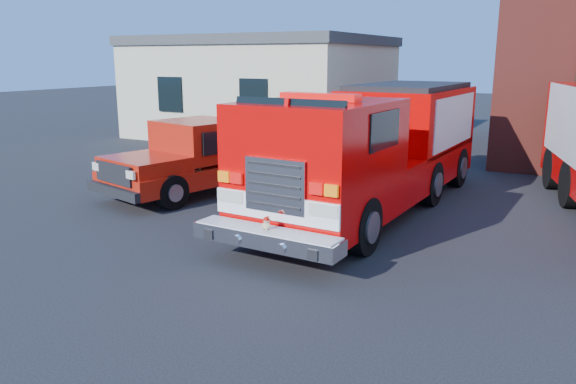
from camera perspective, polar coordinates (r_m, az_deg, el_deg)
The scene contains 4 objects.
ground at distance 10.61m, azimuth 3.11°, elevation -5.51°, with size 100.00×100.00×0.00m, color black.
side_building at distance 25.79m, azimuth -2.56°, elevation 10.71°, with size 10.20×8.20×4.35m.
fire_engine at distance 13.07m, azimuth 8.88°, elevation 4.58°, with size 2.92×9.26×2.82m.
pickup_truck at distance 15.02m, azimuth -8.12°, elevation 3.54°, with size 3.38×6.08×1.88m.
Camera 1 is at (4.28, -9.07, 3.45)m, focal length 35.00 mm.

